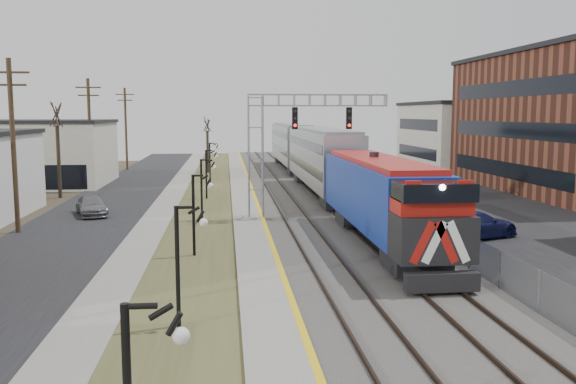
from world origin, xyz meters
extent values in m
cube|color=black|center=(-11.50, 35.00, 0.02)|extent=(7.00, 120.00, 0.04)
cube|color=gray|center=(-7.00, 35.00, 0.04)|extent=(2.00, 120.00, 0.08)
cube|color=#474826|center=(-4.00, 35.00, 0.03)|extent=(4.00, 120.00, 0.06)
cube|color=gray|center=(-1.00, 35.00, 0.12)|extent=(2.00, 120.00, 0.24)
cube|color=#595651|center=(4.00, 35.00, 0.10)|extent=(8.00, 120.00, 0.20)
cube|color=black|center=(16.00, 35.00, 0.02)|extent=(16.00, 120.00, 0.04)
cube|color=gold|center=(-0.12, 35.00, 0.24)|extent=(0.24, 120.00, 0.01)
cube|color=#2D2119|center=(1.25, 35.00, 0.28)|extent=(0.08, 120.00, 0.15)
cube|color=#2D2119|center=(2.75, 35.00, 0.28)|extent=(0.08, 120.00, 0.15)
cube|color=#2D2119|center=(4.75, 35.00, 0.28)|extent=(0.08, 120.00, 0.15)
cube|color=#2D2119|center=(6.25, 35.00, 0.28)|extent=(0.08, 120.00, 0.15)
cube|color=navy|center=(5.50, 18.71, 2.47)|extent=(3.00, 17.00, 4.25)
cube|color=black|center=(5.50, 10.01, 0.70)|extent=(2.80, 0.50, 0.70)
cube|color=#979AA1|center=(5.50, 39.01, 3.01)|extent=(3.00, 22.00, 5.33)
cube|color=#979AA1|center=(5.50, 61.81, 3.01)|extent=(3.00, 22.00, 5.33)
cube|color=gray|center=(-0.50, 28.00, 4.00)|extent=(1.00, 1.00, 8.00)
cube|color=gray|center=(3.50, 28.00, 7.75)|extent=(9.00, 0.80, 0.80)
cube|color=black|center=(2.00, 27.55, 6.60)|extent=(0.35, 0.25, 1.40)
cube|color=black|center=(5.50, 27.55, 6.60)|extent=(0.35, 0.25, 1.40)
cylinder|color=black|center=(-4.00, 8.00, 2.00)|extent=(0.14, 0.14, 4.00)
cylinder|color=black|center=(-4.00, 18.00, 2.00)|extent=(0.14, 0.14, 4.00)
cylinder|color=black|center=(-4.00, 28.00, 2.00)|extent=(0.14, 0.14, 4.00)
cylinder|color=black|center=(-4.00, 38.00, 2.00)|extent=(0.14, 0.14, 4.00)
cylinder|color=black|center=(-4.00, 50.00, 2.00)|extent=(0.14, 0.14, 4.00)
cylinder|color=#4C3823|center=(-14.50, 25.00, 5.00)|extent=(0.28, 0.28, 10.00)
cylinder|color=#4C3823|center=(-14.50, 45.00, 5.00)|extent=(0.28, 0.28, 10.00)
cylinder|color=#4C3823|center=(-14.50, 65.00, 5.00)|extent=(0.28, 0.28, 10.00)
cube|color=gray|center=(8.20, 35.00, 0.80)|extent=(0.04, 120.00, 1.60)
cube|color=beige|center=(-21.00, 50.00, 3.00)|extent=(14.00, 12.00, 6.00)
cube|color=beige|center=(30.00, 65.00, 4.00)|extent=(16.00, 18.00, 8.00)
cylinder|color=#382D23|center=(-16.00, 40.00, 2.97)|extent=(0.30, 0.30, 5.95)
cylinder|color=#382D23|center=(-4.50, 60.00, 2.45)|extent=(0.30, 0.30, 4.90)
imported|color=#171D51|center=(11.21, 20.61, 0.77)|extent=(5.71, 4.07, 1.54)
imported|color=gray|center=(12.88, 34.97, 0.79)|extent=(5.03, 3.49, 1.59)
imported|color=#0E4828|center=(11.85, 42.47, 0.82)|extent=(5.16, 2.34, 1.64)
imported|color=slate|center=(-11.54, 30.79, 0.64)|extent=(3.08, 4.72, 1.27)
camera|label=1|loc=(-2.42, -11.26, 6.89)|focal=38.00mm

